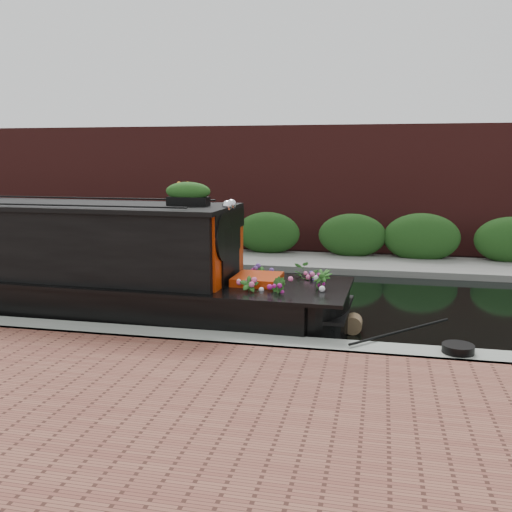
# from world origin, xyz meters

# --- Properties ---
(ground) EXTENTS (80.00, 80.00, 0.00)m
(ground) POSITION_xyz_m (0.00, 0.00, 0.00)
(ground) COLOR black
(ground) RESTS_ON ground
(near_bank_coping) EXTENTS (40.00, 0.60, 0.50)m
(near_bank_coping) POSITION_xyz_m (0.00, -3.30, 0.00)
(near_bank_coping) COLOR gray
(near_bank_coping) RESTS_ON ground
(near_bank_pavers) EXTENTS (40.00, 7.00, 0.50)m
(near_bank_pavers) POSITION_xyz_m (0.00, -7.00, 0.00)
(near_bank_pavers) COLOR brown
(near_bank_pavers) RESTS_ON ground
(far_bank_path) EXTENTS (40.00, 2.40, 0.34)m
(far_bank_path) POSITION_xyz_m (0.00, 4.20, 0.00)
(far_bank_path) COLOR slate
(far_bank_path) RESTS_ON ground
(far_hedge) EXTENTS (40.00, 1.10, 2.80)m
(far_hedge) POSITION_xyz_m (0.00, 5.10, 0.00)
(far_hedge) COLOR #1D4316
(far_hedge) RESTS_ON ground
(far_brick_wall) EXTENTS (40.00, 1.00, 8.00)m
(far_brick_wall) POSITION_xyz_m (0.00, 7.20, 0.00)
(far_brick_wall) COLOR #4C1B19
(far_brick_wall) RESTS_ON ground
(narrowboat) EXTENTS (12.00, 2.44, 2.82)m
(narrowboat) POSITION_xyz_m (-3.56, -1.83, 0.83)
(narrowboat) COLOR black
(narrowboat) RESTS_ON ground
(rope_fender) EXTENTS (0.32, 0.35, 0.32)m
(rope_fender) POSITION_xyz_m (2.76, -1.83, 0.16)
(rope_fender) COLOR brown
(rope_fender) RESTS_ON ground
(coiled_mooring_rope) EXTENTS (0.46, 0.46, 0.12)m
(coiled_mooring_rope) POSITION_xyz_m (4.33, -3.25, 0.31)
(coiled_mooring_rope) COLOR black
(coiled_mooring_rope) RESTS_ON near_bank_coping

